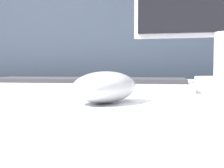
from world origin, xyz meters
TOP-DOWN VIEW (x-y plane):
  - partition_panel at (0.00, 0.70)m, footprint 5.00×0.03m
  - computer_mouse_near at (0.04, -0.27)m, footprint 0.10×0.13m
  - keyboard at (-0.06, -0.05)m, footprint 0.43×0.16m

SIDE VIEW (x-z plane):
  - partition_panel at x=0.00m, z-range 0.00..1.15m
  - keyboard at x=-0.06m, z-range 0.70..0.73m
  - computer_mouse_near at x=0.04m, z-range 0.70..0.74m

